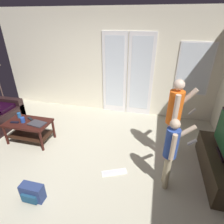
# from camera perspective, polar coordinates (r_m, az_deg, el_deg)

# --- Properties ---
(ground_plane) EXTENTS (5.86, 4.91, 0.02)m
(ground_plane) POSITION_cam_1_polar(r_m,az_deg,el_deg) (3.55, -13.67, -16.32)
(ground_plane) COLOR #B4AF98
(wall_back_with_doors) EXTENTS (5.86, 0.09, 2.68)m
(wall_back_with_doors) POSITION_cam_1_polar(r_m,az_deg,el_deg) (4.92, -1.33, 14.62)
(wall_back_with_doors) COLOR #EFE7CB
(wall_back_with_doors) RESTS_ON ground_plane
(coffee_table) EXTENTS (0.91, 0.53, 0.47)m
(coffee_table) POSITION_cam_1_polar(r_m,az_deg,el_deg) (4.24, -24.58, -4.37)
(coffee_table) COLOR black
(coffee_table) RESTS_ON ground_plane
(tv_stand) EXTENTS (0.44, 1.45, 0.41)m
(tv_stand) POSITION_cam_1_polar(r_m,az_deg,el_deg) (3.64, 30.36, -14.24)
(tv_stand) COLOR #302619
(tv_stand) RESTS_ON ground_plane
(person_adult) EXTENTS (0.50, 0.42, 1.54)m
(person_adult) POSITION_cam_1_polar(r_m,az_deg,el_deg) (3.31, 19.02, -0.65)
(person_adult) COLOR pink
(person_adult) RESTS_ON ground_plane
(person_child) EXTENTS (0.46, 0.35, 1.21)m
(person_child) POSITION_cam_1_polar(r_m,az_deg,el_deg) (2.80, 18.14, -10.87)
(person_child) COLOR tan
(person_child) RESTS_ON ground_plane
(backpack) EXTENTS (0.34, 0.19, 0.27)m
(backpack) POSITION_cam_1_polar(r_m,az_deg,el_deg) (3.13, -23.75, -22.20)
(backpack) COLOR navy
(backpack) RESTS_ON ground_plane
(loose_keyboard) EXTENTS (0.45, 0.30, 0.02)m
(loose_keyboard) POSITION_cam_1_polar(r_m,az_deg,el_deg) (3.33, 0.72, -18.43)
(loose_keyboard) COLOR white
(loose_keyboard) RESTS_ON ground_plane
(laptop_closed) EXTENTS (0.36, 0.27, 0.02)m
(laptop_closed) POSITION_cam_1_polar(r_m,az_deg,el_deg) (4.02, -22.47, -3.37)
(laptop_closed) COLOR #323138
(laptop_closed) RESTS_ON coffee_table
(cup_near_edge) EXTENTS (0.09, 0.09, 0.11)m
(cup_near_edge) POSITION_cam_1_polar(r_m,az_deg,el_deg) (4.18, -26.24, -2.25)
(cup_near_edge) COLOR #23469E
(cup_near_edge) RESTS_ON coffee_table
(cup_by_laptop) EXTENTS (0.07, 0.07, 0.11)m
(cup_by_laptop) POSITION_cam_1_polar(r_m,az_deg,el_deg) (4.41, -27.15, -0.92)
(cup_by_laptop) COLOR #23568F
(cup_by_laptop) RESTS_ON coffee_table
(tv_remote_black) EXTENTS (0.17, 0.13, 0.02)m
(tv_remote_black) POSITION_cam_1_polar(r_m,az_deg,el_deg) (4.27, -24.32, -1.92)
(tv_remote_black) COLOR black
(tv_remote_black) RESTS_ON coffee_table
(dvd_remote_slim) EXTENTS (0.18, 0.08, 0.02)m
(dvd_remote_slim) POSITION_cam_1_polar(r_m,az_deg,el_deg) (4.26, -28.28, -2.86)
(dvd_remote_slim) COLOR black
(dvd_remote_slim) RESTS_ON coffee_table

